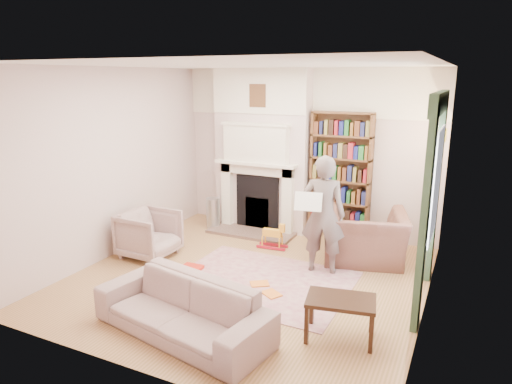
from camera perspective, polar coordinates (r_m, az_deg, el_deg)
The scene contains 25 objects.
floor at distance 6.31m, azimuth -1.00°, elevation -10.69°, with size 4.50×4.50×0.00m, color olive.
ceiling at distance 5.72m, azimuth -1.12°, elevation 15.65°, with size 4.50×4.50×0.00m, color white.
wall_back at distance 7.90m, azimuth 6.30°, elevation 4.98°, with size 4.50×4.50×0.00m, color beige.
wall_front at distance 4.05m, azimuth -15.51°, elevation -4.43°, with size 4.50×4.50×0.00m, color beige.
wall_left at distance 7.14m, azimuth -17.46°, elevation 3.42°, with size 4.50×4.50×0.00m, color beige.
wall_right at distance 5.28m, azimuth 21.36°, elevation -0.57°, with size 4.50×4.50×0.00m, color beige.
fireplace at distance 8.00m, azimuth 0.72°, elevation 5.08°, with size 1.70×0.58×2.80m.
bookcase at distance 7.63m, azimuth 10.54°, elevation 2.78°, with size 1.00×0.24×1.85m, color brown.
window at distance 5.65m, azimuth 21.59°, elevation 0.88°, with size 0.02×0.90×1.30m, color silver.
curtain_left at distance 5.04m, azimuth 20.30°, elevation -3.49°, with size 0.07×0.32×2.40m, color #304B32.
curtain_right at distance 6.39m, azimuth 21.58°, elevation 0.03°, with size 0.07×0.32×2.40m, color #304B32.
pelmet at distance 5.53m, azimuth 22.01°, elevation 10.34°, with size 0.09×1.70×0.24m, color #304B32.
wall_sconce at distance 6.68m, azimuth 20.94°, elevation 6.78°, with size 0.20×0.24×0.24m, color gold, non-canonical shape.
rug at distance 6.20m, azimuth 0.72°, elevation -11.08°, with size 2.29×1.76×0.01m, color #CAAF99.
armchair_reading at distance 6.88m, azimuth 13.34°, elevation -5.49°, with size 1.17×1.02×0.76m, color #4B2D28.
armchair_left at distance 7.09m, azimuth -13.20°, elevation -5.14°, with size 0.75×0.77×0.70m, color #BFB09D.
sofa at distance 5.01m, azimuth -9.21°, elevation -14.21°, with size 1.98×0.78×0.58m, color #A59A88.
man_reading at distance 6.30m, azimuth 8.38°, elevation -2.84°, with size 0.60×0.40×1.65m, color #5F504C.
newspaper at distance 6.10m, azimuth 6.54°, elevation -1.20°, with size 0.36×0.02×0.26m, color white.
coffee_table at distance 4.98m, azimuth 10.47°, elevation -15.27°, with size 0.70×0.45×0.45m, color #321D11, non-canonical shape.
paraffin_heater at distance 8.25m, azimuth -5.39°, elevation -2.62°, with size 0.24×0.24×0.55m, color #A2A5A9.
rocking_horse at distance 7.27m, azimuth 2.05°, elevation -5.47°, with size 0.48×0.19×0.42m, color gold, non-canonical shape.
board_game at distance 6.28m, azimuth -9.21°, elevation -10.74°, with size 0.40×0.40×0.03m, color #DFE450.
game_box_lid at distance 6.60m, azimuth -7.97°, elevation -9.31°, with size 0.29×0.19×0.05m, color red.
comic_annuals at distance 5.97m, azimuth 1.18°, elevation -11.98°, with size 0.56×0.48×0.02m.
Camera 1 is at (2.57, -5.11, 2.66)m, focal length 32.00 mm.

